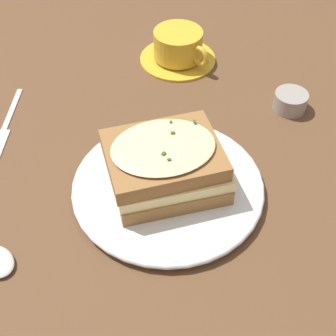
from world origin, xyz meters
TOP-DOWN VIEW (x-y plane):
  - ground_plane at (0.00, 0.00)m, footprint 2.40×2.40m
  - dinner_plate at (0.01, 0.02)m, footprint 0.27×0.27m
  - sandwich at (0.01, 0.02)m, footprint 0.17×0.18m
  - teacup_with_saucer at (0.27, -0.17)m, footprint 0.15×0.14m
  - fork at (0.26, 0.17)m, footprint 0.15×0.11m
  - condiment_pot at (0.05, -0.25)m, footprint 0.06×0.06m

SIDE VIEW (x-z plane):
  - ground_plane at x=0.00m, z-range 0.00..0.00m
  - fork at x=0.26m, z-range 0.00..0.00m
  - dinner_plate at x=0.01m, z-range 0.00..0.02m
  - condiment_pot at x=0.05m, z-range 0.00..0.03m
  - teacup_with_saucer at x=0.27m, z-range 0.00..0.06m
  - sandwich at x=0.01m, z-range 0.01..0.09m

